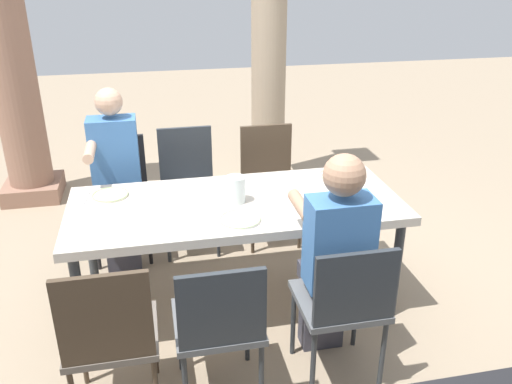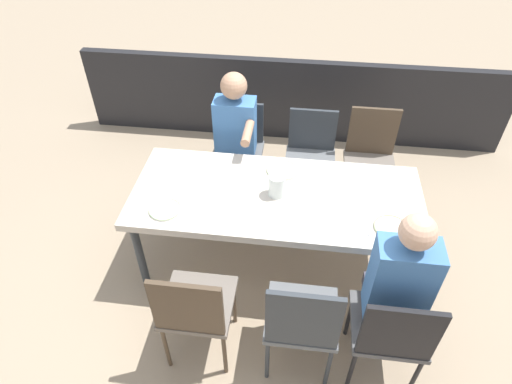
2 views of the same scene
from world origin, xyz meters
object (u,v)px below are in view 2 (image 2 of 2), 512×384
at_px(chair_mid_south, 311,152).
at_px(chair_east_north, 195,308).
at_px(chair_west_south, 370,155).
at_px(water_pitcher, 277,187).
at_px(diner_woman_green, 395,286).
at_px(diner_man_white, 235,142).
at_px(dining_table, 276,200).
at_px(chair_west_north, 391,331).
at_px(chair_east_south, 238,145).
at_px(plate_2, 165,210).
at_px(chair_mid_north, 302,320).
at_px(plate_1, 282,170).
at_px(plate_0, 391,228).

bearing_deg(chair_mid_south, chair_east_north, 69.30).
relative_size(chair_mid_south, chair_east_north, 0.94).
xyz_separation_m(chair_west_south, water_pitcher, (0.75, 0.87, 0.29)).
bearing_deg(diner_woman_green, diner_man_white, -49.05).
bearing_deg(chair_west_south, chair_east_north, 55.86).
bearing_deg(chair_east_north, chair_west_south, -124.14).
xyz_separation_m(dining_table, chair_west_north, (-0.76, 0.86, -0.16)).
relative_size(chair_east_south, plate_2, 4.05).
height_order(chair_mid_north, diner_man_white, diner_man_white).
bearing_deg(plate_1, chair_east_north, 68.85).
relative_size(chair_west_north, water_pitcher, 5.41).
bearing_deg(chair_mid_north, chair_east_south, -69.33).
xyz_separation_m(dining_table, diner_woman_green, (-0.76, 0.68, 0.03)).
relative_size(chair_west_south, plate_0, 4.04).
bearing_deg(water_pitcher, chair_west_north, 131.20).
xyz_separation_m(chair_east_north, plate_0, (-1.19, -0.62, 0.21)).
distance_m(dining_table, chair_west_south, 1.16).
relative_size(dining_table, chair_west_south, 2.26).
relative_size(plate_0, water_pitcher, 1.36).
distance_m(chair_west_south, diner_woman_green, 1.56).
relative_size(chair_west_south, water_pitcher, 5.49).
height_order(chair_mid_south, water_pitcher, water_pitcher).
bearing_deg(diner_man_white, diner_woman_green, 130.95).
relative_size(chair_east_north, plate_0, 4.04).
relative_size(chair_east_south, diner_woman_green, 0.67).
xyz_separation_m(chair_mid_south, chair_east_south, (0.65, 0.00, 0.02)).
bearing_deg(chair_mid_north, chair_east_north, -0.34).
relative_size(dining_table, chair_mid_north, 2.20).
distance_m(chair_east_north, diner_man_white, 1.54).
xyz_separation_m(chair_east_north, water_pitcher, (-0.42, -0.86, 0.28)).
relative_size(diner_woman_green, plate_0, 5.83).
height_order(chair_west_north, chair_west_south, chair_west_south).
bearing_deg(chair_mid_north, plate_2, -31.74).
relative_size(chair_east_north, plate_2, 4.20).
relative_size(dining_table, chair_east_south, 2.34).
relative_size(dining_table, chair_west_north, 2.29).
relative_size(plate_0, plate_1, 0.95).
bearing_deg(plate_2, plate_0, -179.30).
distance_m(dining_table, plate_2, 0.79).
height_order(diner_man_white, water_pitcher, diner_man_white).
bearing_deg(chair_west_south, chair_west_north, 90.00).
bearing_deg(chair_mid_south, plate_0, 116.10).
bearing_deg(plate_2, diner_woman_green, 164.40).
relative_size(dining_table, diner_woman_green, 1.56).
height_order(chair_east_north, plate_0, chair_east_north).
xyz_separation_m(plate_1, plate_2, (0.76, 0.53, 0.00)).
height_order(dining_table, plate_0, plate_0).
relative_size(chair_west_south, chair_east_north, 1.00).
bearing_deg(water_pitcher, diner_man_white, -58.28).
distance_m(dining_table, diner_woman_green, 1.02).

